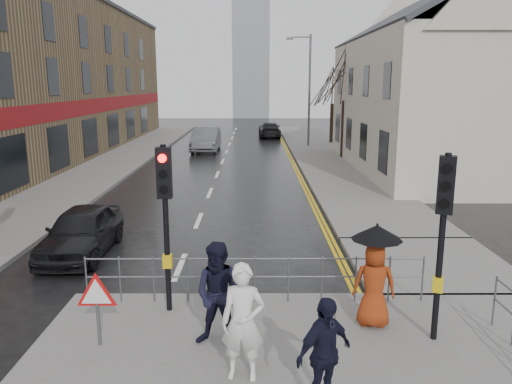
{
  "coord_description": "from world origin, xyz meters",
  "views": [
    {
      "loc": [
        1.94,
        -9.28,
        4.67
      ],
      "look_at": [
        1.99,
        4.93,
        1.58
      ],
      "focal_mm": 35.0,
      "sensor_mm": 36.0,
      "label": 1
    }
  ],
  "objects_px": {
    "pedestrian_d": "(324,354)",
    "car_parked": "(81,231)",
    "car_mid": "(206,139)",
    "pedestrian_a": "(243,322)",
    "pedestrian_b": "(220,295)",
    "pedestrian_with_umbrella": "(375,271)"
  },
  "relations": [
    {
      "from": "pedestrian_d",
      "to": "car_parked",
      "type": "bearing_deg",
      "value": 93.76
    },
    {
      "from": "car_parked",
      "to": "car_mid",
      "type": "height_order",
      "value": "car_mid"
    },
    {
      "from": "pedestrian_a",
      "to": "car_parked",
      "type": "relative_size",
      "value": 0.48
    },
    {
      "from": "pedestrian_d",
      "to": "pedestrian_b",
      "type": "bearing_deg",
      "value": 95.9
    },
    {
      "from": "pedestrian_a",
      "to": "car_mid",
      "type": "distance_m",
      "value": 28.26
    },
    {
      "from": "pedestrian_a",
      "to": "car_mid",
      "type": "height_order",
      "value": "pedestrian_a"
    },
    {
      "from": "pedestrian_a",
      "to": "pedestrian_with_umbrella",
      "type": "height_order",
      "value": "pedestrian_with_umbrella"
    },
    {
      "from": "pedestrian_a",
      "to": "car_mid",
      "type": "relative_size",
      "value": 0.37
    },
    {
      "from": "car_parked",
      "to": "car_mid",
      "type": "distance_m",
      "value": 21.91
    },
    {
      "from": "pedestrian_b",
      "to": "car_parked",
      "type": "distance_m",
      "value": 6.7
    },
    {
      "from": "pedestrian_a",
      "to": "pedestrian_d",
      "type": "bearing_deg",
      "value": -26.53
    },
    {
      "from": "pedestrian_a",
      "to": "car_parked",
      "type": "distance_m",
      "value": 7.74
    },
    {
      "from": "pedestrian_b",
      "to": "pedestrian_with_umbrella",
      "type": "relative_size",
      "value": 0.95
    },
    {
      "from": "pedestrian_d",
      "to": "car_mid",
      "type": "xyz_separation_m",
      "value": [
        -4.38,
        28.83,
        -0.14
      ]
    },
    {
      "from": "pedestrian_a",
      "to": "car_parked",
      "type": "xyz_separation_m",
      "value": [
        -4.62,
        6.2,
        -0.41
      ]
    },
    {
      "from": "pedestrian_with_umbrella",
      "to": "car_parked",
      "type": "distance_m",
      "value": 8.37
    },
    {
      "from": "pedestrian_a",
      "to": "pedestrian_with_umbrella",
      "type": "relative_size",
      "value": 0.94
    },
    {
      "from": "pedestrian_d",
      "to": "car_mid",
      "type": "distance_m",
      "value": 29.16
    },
    {
      "from": "car_parked",
      "to": "car_mid",
      "type": "bearing_deg",
      "value": 86.58
    },
    {
      "from": "pedestrian_with_umbrella",
      "to": "car_mid",
      "type": "height_order",
      "value": "pedestrian_with_umbrella"
    },
    {
      "from": "pedestrian_d",
      "to": "car_parked",
      "type": "relative_size",
      "value": 0.43
    },
    {
      "from": "pedestrian_with_umbrella",
      "to": "pedestrian_a",
      "type": "bearing_deg",
      "value": -144.6
    }
  ]
}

